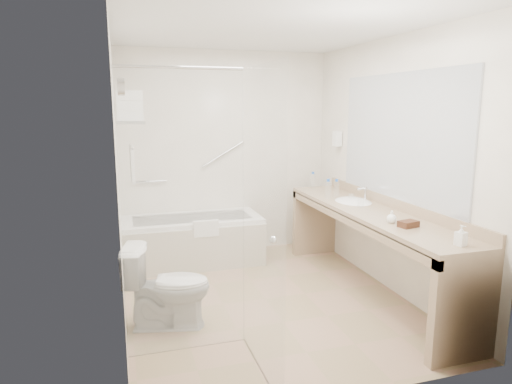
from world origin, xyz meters
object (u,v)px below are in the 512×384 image
object	(u,v)px
water_bottle_left	(336,189)
amenity_basket	(408,224)
bathtub	(193,240)
toilet	(168,287)
vanity_counter	(370,231)

from	to	relation	value
water_bottle_left	amenity_basket	bearing A→B (deg)	-89.90
bathtub	toilet	distance (m)	1.59
vanity_counter	toilet	size ratio (longest dim) A/B	3.79
vanity_counter	bathtub	bearing A→B (deg)	137.65
bathtub	vanity_counter	world-z (taller)	vanity_counter
amenity_basket	water_bottle_left	bearing A→B (deg)	90.10
bathtub	vanity_counter	size ratio (longest dim) A/B	0.59
toilet	vanity_counter	bearing A→B (deg)	-73.34
vanity_counter	amenity_basket	distance (m)	0.70
toilet	bathtub	bearing A→B (deg)	-3.70
vanity_counter	toilet	bearing A→B (deg)	-176.12
bathtub	vanity_counter	distance (m)	2.09
bathtub	toilet	world-z (taller)	toilet
amenity_basket	bathtub	bearing A→B (deg)	126.09
bathtub	amenity_basket	world-z (taller)	amenity_basket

